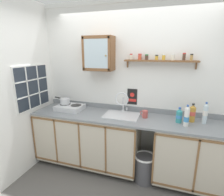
{
  "coord_description": "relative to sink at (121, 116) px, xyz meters",
  "views": [
    {
      "loc": [
        0.56,
        -2.04,
        1.9
      ],
      "look_at": [
        -0.27,
        0.55,
        1.18
      ],
      "focal_mm": 28.32,
      "sensor_mm": 36.0,
      "label": 1
    }
  ],
  "objects": [
    {
      "name": "floor",
      "position": [
        0.09,
        -0.46,
        -0.92
      ],
      "size": [
        6.06,
        6.06,
        0.0
      ],
      "primitive_type": "plane",
      "color": "#565451",
      "rests_on": "ground"
    },
    {
      "name": "hot_plate_stove",
      "position": [
        -0.9,
        -0.01,
        0.06
      ],
      "size": [
        0.44,
        0.34,
        0.09
      ],
      "color": "silver",
      "rests_on": "countertop"
    },
    {
      "name": "wall_cabinet",
      "position": [
        -0.42,
        0.14,
        0.94
      ],
      "size": [
        0.47,
        0.28,
        0.53
      ],
      "color": "brown"
    },
    {
      "name": "back_wall",
      "position": [
        0.09,
        0.29,
        0.42
      ],
      "size": [
        3.66,
        0.07,
        2.67
      ],
      "color": "white",
      "rests_on": "ground"
    },
    {
      "name": "bottle_water_clear_0",
      "position": [
        1.17,
        0.05,
        0.16
      ],
      "size": [
        0.06,
        0.06,
        0.3
      ],
      "color": "silver",
      "rests_on": "countertop"
    },
    {
      "name": "window",
      "position": [
        -1.43,
        -0.23,
        0.42
      ],
      "size": [
        0.03,
        0.73,
        0.71
      ],
      "color": "#262D38"
    },
    {
      "name": "bottle_juice_amber_1",
      "position": [
        1.01,
        0.06,
        0.14
      ],
      "size": [
        0.08,
        0.08,
        0.27
      ],
      "color": "gold",
      "rests_on": "countertop"
    },
    {
      "name": "side_wall_left",
      "position": [
        -1.46,
        -0.7,
        0.41
      ],
      "size": [
        0.05,
        3.53,
        2.67
      ],
      "primitive_type": "cube",
      "color": "white",
      "rests_on": "ground"
    },
    {
      "name": "mug",
      "position": [
        0.36,
        0.02,
        0.07
      ],
      "size": [
        0.12,
        0.08,
        0.11
      ],
      "color": "#B24C47",
      "rests_on": "countertop"
    },
    {
      "name": "lower_cabinet_run",
      "position": [
        -0.56,
        -0.04,
        -0.46
      ],
      "size": [
        1.73,
        0.63,
        0.91
      ],
      "color": "black",
      "rests_on": "ground"
    },
    {
      "name": "countertop",
      "position": [
        0.09,
        -0.04,
        -0.0
      ],
      "size": [
        3.02,
        0.65,
        0.03
      ],
      "primitive_type": "cube",
      "color": "gray",
      "rests_on": "lower_cabinet_run"
    },
    {
      "name": "saucepan",
      "position": [
        -1.02,
        0.02,
        0.15
      ],
      "size": [
        0.34,
        0.19,
        0.1
      ],
      "color": "silver",
      "rests_on": "hot_plate_stove"
    },
    {
      "name": "lower_cabinet_run_right",
      "position": [
        1.07,
        -0.04,
        -0.46
      ],
      "size": [
        1.08,
        0.63,
        0.91
      ],
      "color": "black",
      "rests_on": "ground"
    },
    {
      "name": "bottle_detergent_teal_3",
      "position": [
        0.83,
        -0.03,
        0.11
      ],
      "size": [
        0.08,
        0.08,
        0.22
      ],
      "color": "teal",
      "rests_on": "countertop"
    },
    {
      "name": "backsplash",
      "position": [
        0.09,
        0.26,
        0.05
      ],
      "size": [
        3.02,
        0.02,
        0.08
      ],
      "primitive_type": "cube",
      "color": "gray",
      "rests_on": "countertop"
    },
    {
      "name": "spice_shelf",
      "position": [
        0.51,
        0.2,
        0.86
      ],
      "size": [
        1.05,
        0.14,
        0.23
      ],
      "color": "brown"
    },
    {
      "name": "warning_sign",
      "position": [
        0.11,
        0.26,
        0.25
      ],
      "size": [
        0.16,
        0.01,
        0.26
      ],
      "color": "black"
    },
    {
      "name": "bottle_opaque_white_2",
      "position": [
        0.92,
        -0.13,
        0.14
      ],
      "size": [
        0.07,
        0.07,
        0.29
      ],
      "color": "white",
      "rests_on": "countertop"
    },
    {
      "name": "trash_bin",
      "position": [
        0.42,
        -0.2,
        -0.7
      ],
      "size": [
        0.32,
        0.32,
        0.43
      ],
      "color": "#4C4C51",
      "rests_on": "ground"
    },
    {
      "name": "sink",
      "position": [
        0.0,
        0.0,
        0.0
      ],
      "size": [
        0.53,
        0.43,
        0.49
      ],
      "color": "silver",
      "rests_on": "countertop"
    }
  ]
}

